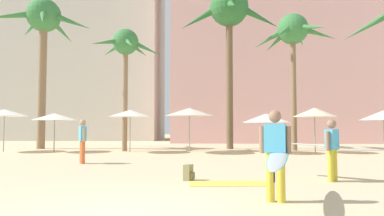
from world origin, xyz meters
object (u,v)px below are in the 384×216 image
at_px(cafe_umbrella_4, 55,117).
at_px(person_near_left, 330,147).
at_px(cafe_umbrella_0, 315,112).
at_px(backpack, 189,173).
at_px(cafe_umbrella_2, 383,115).
at_px(cafe_umbrella_5, 130,113).
at_px(palm_tree_center, 229,14).
at_px(cafe_umbrella_1, 4,113).
at_px(cafe_umbrella_6, 189,112).
at_px(beach_towel, 228,183).
at_px(cafe_umbrella_3, 266,118).
at_px(person_mid_center, 83,139).
at_px(person_far_left, 276,153).
at_px(palm_tree_right, 126,49).
at_px(palm_tree_far_left, 293,35).
at_px(palm_tree_left, 43,26).

xyz_separation_m(cafe_umbrella_4, person_near_left, (11.91, -9.94, -1.10)).
distance_m(cafe_umbrella_0, backpack, 12.21).
xyz_separation_m(cafe_umbrella_2, cafe_umbrella_5, (-13.45, 0.75, 0.15)).
height_order(palm_tree_center, cafe_umbrella_1, palm_tree_center).
bearing_deg(cafe_umbrella_6, beach_towel, -81.72).
height_order(palm_tree_center, backpack, palm_tree_center).
bearing_deg(cafe_umbrella_1, beach_towel, -41.15).
relative_size(palm_tree_center, cafe_umbrella_3, 4.05).
xyz_separation_m(cafe_umbrella_1, person_mid_center, (6.75, -6.04, -1.29)).
bearing_deg(backpack, person_mid_center, 156.43).
relative_size(cafe_umbrella_1, cafe_umbrella_2, 1.09).
bearing_deg(cafe_umbrella_0, backpack, -122.26).
relative_size(person_far_left, person_mid_center, 1.76).
distance_m(palm_tree_center, cafe_umbrella_6, 7.86).
distance_m(person_near_left, person_mid_center, 9.01).
height_order(person_far_left, person_mid_center, person_far_left).
height_order(palm_tree_center, cafe_umbrella_3, palm_tree_center).
height_order(cafe_umbrella_5, person_mid_center, cafe_umbrella_5).
bearing_deg(beach_towel, cafe_umbrella_5, 114.77).
relative_size(cafe_umbrella_4, person_mid_center, 1.47).
xyz_separation_m(cafe_umbrella_2, cafe_umbrella_4, (-17.80, 0.87, -0.03)).
relative_size(palm_tree_right, cafe_umbrella_3, 2.77).
bearing_deg(palm_tree_center, cafe_umbrella_0, -34.87).
distance_m(person_far_left, person_near_left, 3.43).
bearing_deg(cafe_umbrella_4, cafe_umbrella_2, -2.79).
bearing_deg(cafe_umbrella_4, person_near_left, -39.85).
distance_m(palm_tree_far_left, person_mid_center, 14.12).
height_order(palm_tree_left, person_far_left, palm_tree_left).
distance_m(palm_tree_center, backpack, 15.97).
bearing_deg(person_near_left, palm_tree_left, -178.35).
bearing_deg(cafe_umbrella_3, palm_tree_center, 116.37).
height_order(cafe_umbrella_2, backpack, cafe_umbrella_2).
height_order(cafe_umbrella_3, person_mid_center, cafe_umbrella_3).
bearing_deg(palm_tree_center, cafe_umbrella_5, -149.83).
height_order(palm_tree_left, cafe_umbrella_4, palm_tree_left).
xyz_separation_m(beach_towel, person_mid_center, (-5.36, 4.53, 0.93)).
relative_size(cafe_umbrella_6, backpack, 6.58).
height_order(backpack, person_near_left, person_near_left).
bearing_deg(cafe_umbrella_0, palm_tree_center, 145.13).
bearing_deg(palm_tree_far_left, cafe_umbrella_3, -134.12).
bearing_deg(cafe_umbrella_3, person_near_left, -89.64).
relative_size(cafe_umbrella_2, person_near_left, 0.99).
xyz_separation_m(palm_tree_left, cafe_umbrella_6, (9.80, -3.11, -5.84)).
bearing_deg(person_near_left, palm_tree_center, 141.68).
xyz_separation_m(palm_tree_far_left, cafe_umbrella_0, (0.70, -1.69, -4.80)).
bearing_deg(palm_tree_right, cafe_umbrella_6, -17.04).
distance_m(palm_tree_far_left, cafe_umbrella_0, 5.13).
relative_size(palm_tree_far_left, cafe_umbrella_1, 3.20).
xyz_separation_m(cafe_umbrella_1, cafe_umbrella_2, (20.74, -0.90, -0.21)).
xyz_separation_m(palm_tree_right, person_mid_center, (-0.02, -6.89, -5.11)).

